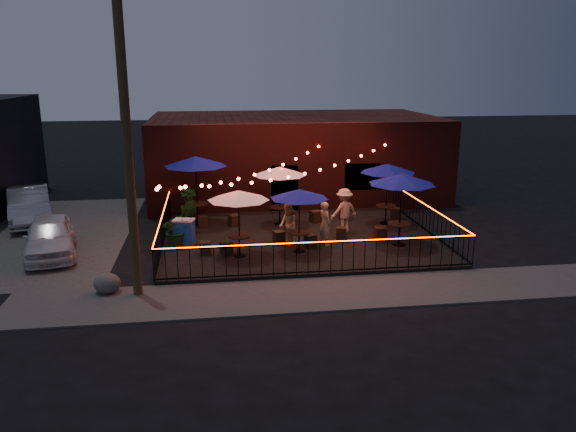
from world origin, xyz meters
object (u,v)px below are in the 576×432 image
(cafe_table_3, at_px, (280,172))
(cafe_table_4, at_px, (402,180))
(utility_pole, at_px, (128,157))
(cooler, at_px, (184,232))
(boulder, at_px, (107,283))
(cafe_table_5, at_px, (388,169))
(cafe_table_2, at_px, (299,195))
(cafe_table_1, at_px, (195,162))
(cafe_table_0, at_px, (238,196))

(cafe_table_3, bearing_deg, cafe_table_4, -40.58)
(utility_pole, relative_size, cooler, 8.43)
(boulder, bearing_deg, cafe_table_5, 29.54)
(cafe_table_4, height_order, cafe_table_5, cafe_table_4)
(cafe_table_3, height_order, cafe_table_4, cafe_table_4)
(cafe_table_2, xyz_separation_m, cafe_table_5, (4.08, 3.11, 0.23))
(cafe_table_2, relative_size, cafe_table_3, 1.06)
(cafe_table_3, xyz_separation_m, cafe_table_5, (4.30, -0.48, 0.08))
(utility_pole, distance_m, cafe_table_1, 7.25)
(utility_pole, distance_m, boulder, 3.79)
(cafe_table_0, height_order, cafe_table_5, cafe_table_5)
(cafe_table_2, distance_m, cafe_table_4, 3.70)
(cafe_table_5, bearing_deg, utility_pole, -147.13)
(cafe_table_3, relative_size, boulder, 2.93)
(cafe_table_5, xyz_separation_m, cooler, (-8.03, -1.77, -1.77))
(cafe_table_0, xyz_separation_m, cafe_table_5, (6.14, 3.29, 0.18))
(cafe_table_3, xyz_separation_m, cooler, (-3.73, -2.25, -1.68))
(utility_pole, bearing_deg, cafe_table_2, 29.00)
(cafe_table_3, xyz_separation_m, boulder, (-5.78, -6.19, -1.99))
(cooler, bearing_deg, cafe_table_3, 47.35)
(cafe_table_0, relative_size, cafe_table_3, 0.95)
(cafe_table_1, xyz_separation_m, cafe_table_2, (3.52, -4.11, -0.52))
(utility_pole, height_order, cafe_table_3, utility_pole)
(cafe_table_2, distance_m, cafe_table_3, 3.60)
(cafe_table_4, xyz_separation_m, cooler, (-7.62, 1.08, -1.89))
(cafe_table_3, xyz_separation_m, cafe_table_4, (3.89, -3.33, 0.21))
(utility_pole, relative_size, cafe_table_4, 2.89)
(boulder, bearing_deg, cafe_table_0, 31.58)
(utility_pole, bearing_deg, cafe_table_3, 52.67)
(cafe_table_2, relative_size, cafe_table_4, 0.93)
(cafe_table_0, bearing_deg, cafe_table_1, 108.73)
(cafe_table_2, height_order, cafe_table_5, cafe_table_5)
(cafe_table_1, height_order, boulder, cafe_table_1)
(cafe_table_0, relative_size, cafe_table_4, 0.84)
(utility_pole, xyz_separation_m, cafe_table_2, (5.12, 2.84, -1.83))
(cafe_table_1, distance_m, cafe_table_2, 5.44)
(utility_pole, xyz_separation_m, cafe_table_4, (8.79, 3.09, -1.48))
(utility_pole, height_order, cafe_table_4, utility_pole)
(utility_pole, distance_m, cafe_table_0, 4.42)
(boulder, bearing_deg, cafe_table_4, 16.46)
(utility_pole, bearing_deg, cooler, 74.38)
(cafe_table_4, height_order, boulder, cafe_table_4)
(boulder, bearing_deg, cafe_table_2, 23.48)
(cafe_table_2, bearing_deg, boulder, -156.52)
(utility_pole, height_order, cafe_table_5, utility_pole)
(cafe_table_1, bearing_deg, utility_pole, -102.96)
(cafe_table_5, height_order, cooler, cafe_table_5)
(cooler, distance_m, boulder, 4.45)
(cafe_table_4, relative_size, cooler, 2.91)
(cafe_table_1, bearing_deg, cafe_table_5, -7.53)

